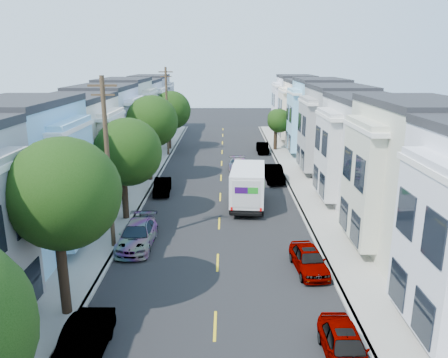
% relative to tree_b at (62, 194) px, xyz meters
% --- Properties ---
extents(ground, '(160.00, 160.00, 0.00)m').
position_rel_tree_b_xyz_m(ground, '(6.30, 5.16, -5.64)').
color(ground, black).
rests_on(ground, ground).
extents(road_slab, '(12.00, 70.00, 0.02)m').
position_rel_tree_b_xyz_m(road_slab, '(6.30, 20.16, -5.63)').
color(road_slab, black).
rests_on(road_slab, ground).
extents(curb_left, '(0.30, 70.00, 0.15)m').
position_rel_tree_b_xyz_m(curb_left, '(0.25, 20.16, -5.56)').
color(curb_left, gray).
rests_on(curb_left, ground).
extents(curb_right, '(0.30, 70.00, 0.15)m').
position_rel_tree_b_xyz_m(curb_right, '(12.35, 20.16, -5.56)').
color(curb_right, gray).
rests_on(curb_right, ground).
extents(sidewalk_left, '(2.60, 70.00, 0.15)m').
position_rel_tree_b_xyz_m(sidewalk_left, '(-1.05, 20.16, -5.56)').
color(sidewalk_left, gray).
rests_on(sidewalk_left, ground).
extents(sidewalk_right, '(2.60, 70.00, 0.15)m').
position_rel_tree_b_xyz_m(sidewalk_right, '(13.65, 20.16, -5.56)').
color(sidewalk_right, gray).
rests_on(sidewalk_right, ground).
extents(centerline, '(0.12, 70.00, 0.01)m').
position_rel_tree_b_xyz_m(centerline, '(6.30, 20.16, -5.64)').
color(centerline, gold).
rests_on(centerline, ground).
extents(townhouse_row_left, '(5.00, 70.00, 8.50)m').
position_rel_tree_b_xyz_m(townhouse_row_left, '(-4.85, 20.16, -5.64)').
color(townhouse_row_left, silver).
rests_on(townhouse_row_left, ground).
extents(townhouse_row_right, '(5.00, 70.00, 8.50)m').
position_rel_tree_b_xyz_m(townhouse_row_right, '(17.45, 20.16, -5.64)').
color(townhouse_row_right, silver).
rests_on(townhouse_row_right, ground).
extents(tree_b, '(4.70, 4.70, 8.01)m').
position_rel_tree_b_xyz_m(tree_b, '(0.00, 0.00, 0.00)').
color(tree_b, black).
rests_on(tree_b, ground).
extents(tree_c, '(4.65, 4.65, 7.23)m').
position_rel_tree_b_xyz_m(tree_c, '(0.00, 11.94, -0.76)').
color(tree_c, black).
rests_on(tree_c, ground).
extents(tree_d, '(4.70, 4.70, 7.92)m').
position_rel_tree_b_xyz_m(tree_d, '(0.00, 22.17, -0.09)').
color(tree_d, black).
rests_on(tree_d, ground).
extents(tree_e, '(4.70, 4.70, 7.27)m').
position_rel_tree_b_xyz_m(tree_e, '(0.00, 36.79, -0.74)').
color(tree_e, black).
rests_on(tree_e, ground).
extents(tree_far_r, '(2.91, 2.91, 5.15)m').
position_rel_tree_b_xyz_m(tree_far_r, '(13.20, 36.27, -1.99)').
color(tree_far_r, black).
rests_on(tree_far_r, ground).
extents(utility_pole_near, '(1.60, 0.26, 10.00)m').
position_rel_tree_b_xyz_m(utility_pole_near, '(0.00, 7.16, -0.48)').
color(utility_pole_near, '#42301E').
rests_on(utility_pole_near, ground).
extents(utility_pole_far, '(1.60, 0.26, 10.00)m').
position_rel_tree_b_xyz_m(utility_pole_far, '(0.00, 33.16, -0.48)').
color(utility_pole_far, '#42301E').
rests_on(utility_pole_far, ground).
extents(fedex_truck, '(2.48, 6.45, 3.09)m').
position_rel_tree_b_xyz_m(fedex_truck, '(8.45, 15.04, -3.91)').
color(fedex_truck, silver).
rests_on(fedex_truck, ground).
extents(lead_sedan, '(2.55, 4.89, 1.40)m').
position_rel_tree_b_xyz_m(lead_sedan, '(8.22, 24.59, -4.93)').
color(lead_sedan, black).
rests_on(lead_sedan, ground).
extents(parked_left_b, '(1.47, 4.12, 1.37)m').
position_rel_tree_b_xyz_m(parked_left_b, '(1.40, -3.02, -4.95)').
color(parked_left_b, black).
rests_on(parked_left_b, ground).
extents(parked_left_c, '(2.01, 4.77, 1.43)m').
position_rel_tree_b_xyz_m(parked_left_c, '(1.40, 7.41, -4.92)').
color(parked_left_c, gray).
rests_on(parked_left_c, ground).
extents(parked_left_d, '(1.56, 3.81, 1.25)m').
position_rel_tree_b_xyz_m(parked_left_d, '(1.40, 18.14, -5.01)').
color(parked_left_d, '#460407').
rests_on(parked_left_d, ground).
extents(parked_right_a, '(1.54, 4.00, 1.30)m').
position_rel_tree_b_xyz_m(parked_right_a, '(11.20, -3.08, -4.99)').
color(parked_right_a, '#4C4E4F').
rests_on(parked_right_a, ground).
extents(parked_right_b, '(1.89, 4.15, 1.31)m').
position_rel_tree_b_xyz_m(parked_right_b, '(11.20, 4.22, -4.98)').
color(parked_right_b, silver).
rests_on(parked_right_b, ground).
extents(parked_right_c, '(1.77, 4.49, 1.47)m').
position_rel_tree_b_xyz_m(parked_right_c, '(11.20, 21.97, -4.90)').
color(parked_right_c, black).
rests_on(parked_right_c, ground).
extents(parked_right_d, '(1.33, 3.66, 1.22)m').
position_rel_tree_b_xyz_m(parked_right_d, '(11.20, 34.71, -5.03)').
color(parked_right_d, black).
rests_on(parked_right_d, ground).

